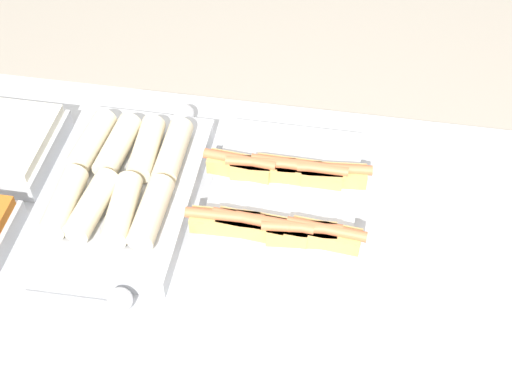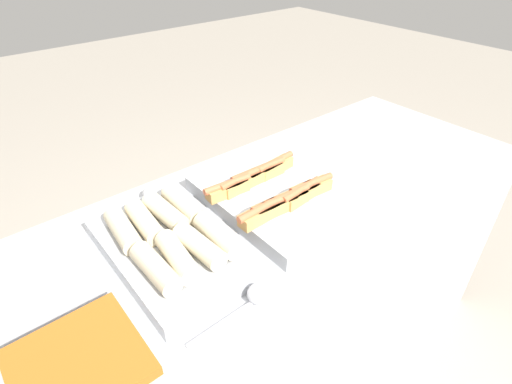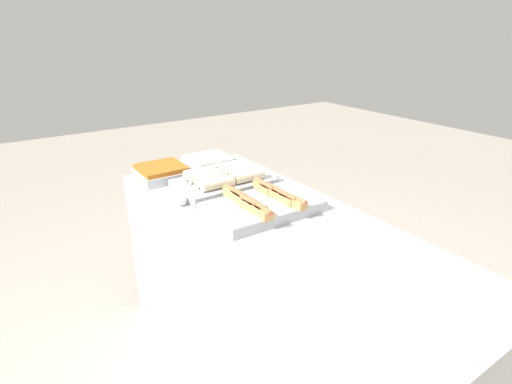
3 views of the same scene
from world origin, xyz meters
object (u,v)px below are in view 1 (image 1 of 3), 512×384
object	(u,v)px
tray_wraps	(122,187)
serving_spoon_near	(113,300)
serving_spoon_far	(179,114)
tray_hotdogs	(281,208)

from	to	relation	value
tray_wraps	serving_spoon_near	bearing A→B (deg)	-77.21
tray_wraps	serving_spoon_far	bearing A→B (deg)	77.74
tray_hotdogs	serving_spoon_near	size ratio (longest dim) A/B	2.20
serving_spoon_near	tray_wraps	bearing A→B (deg)	102.79
tray_hotdogs	serving_spoon_far	distance (m)	0.40
tray_wraps	serving_spoon_far	distance (m)	0.28
serving_spoon_near	serving_spoon_far	size ratio (longest dim) A/B	1.03
serving_spoon_far	tray_wraps	bearing A→B (deg)	-102.26
tray_hotdogs	serving_spoon_near	xyz separation A→B (m)	(-0.29, -0.27, -0.02)
tray_hotdogs	tray_wraps	xyz separation A→B (m)	(-0.35, 0.00, 0.01)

